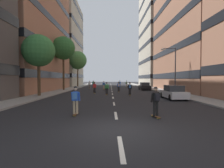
% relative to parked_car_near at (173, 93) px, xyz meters
% --- Properties ---
extents(ground_plane, '(189.68, 189.68, 0.00)m').
position_rel_parked_car_near_xyz_m(ground_plane, '(-6.63, 20.00, -0.70)').
color(ground_plane, black).
extents(sidewalk_left, '(2.78, 86.94, 0.14)m').
position_rel_parked_car_near_xyz_m(sidewalk_left, '(-15.85, 23.95, -0.63)').
color(sidewalk_left, gray).
rests_on(sidewalk_left, ground_plane).
extents(sidewalk_right, '(2.78, 86.94, 0.14)m').
position_rel_parked_car_near_xyz_m(sidewalk_right, '(2.59, 23.95, -0.63)').
color(sidewalk_right, gray).
rests_on(sidewalk_right, ground_plane).
extents(lane_markings, '(0.16, 72.20, 0.01)m').
position_rel_parked_car_near_xyz_m(lane_markings, '(-6.63, 21.39, -0.70)').
color(lane_markings, silver).
rests_on(lane_markings, ground_plane).
extents(building_left_mid, '(15.68, 23.39, 29.30)m').
position_rel_parked_car_near_xyz_m(building_left_mid, '(-25.02, 13.56, 14.04)').
color(building_left_mid, '#9E6B51').
rests_on(building_left_mid, ground_plane).
extents(building_left_far, '(15.68, 20.35, 26.65)m').
position_rel_parked_car_near_xyz_m(building_left_far, '(-25.02, 37.99, 12.72)').
color(building_left_far, '#B2A893').
rests_on(building_left_far, ground_plane).
extents(building_right_mid, '(15.68, 23.24, 32.78)m').
position_rel_parked_car_near_xyz_m(building_right_mid, '(11.76, 13.56, 15.78)').
color(building_right_mid, '#9E6B51').
rests_on(building_right_mid, ground_plane).
extents(building_right_far, '(15.68, 19.80, 34.39)m').
position_rel_parked_car_near_xyz_m(building_right_far, '(11.76, 37.99, 16.59)').
color(building_right_far, '#BCB29E').
rests_on(building_right_far, ground_plane).
extents(parked_car_near, '(1.82, 4.40, 1.52)m').
position_rel_parked_car_near_xyz_m(parked_car_near, '(0.00, 0.00, 0.00)').
color(parked_car_near, silver).
rests_on(parked_car_near, ground_plane).
extents(parked_car_mid, '(1.82, 4.40, 1.52)m').
position_rel_parked_car_near_xyz_m(parked_car_mid, '(0.00, 16.04, 0.00)').
color(parked_car_mid, black).
rests_on(parked_car_mid, ground_plane).
extents(street_tree_near, '(4.97, 4.97, 9.68)m').
position_rel_parked_car_near_xyz_m(street_tree_near, '(-15.85, 28.97, 6.61)').
color(street_tree_near, '#4C3823').
rests_on(street_tree_near, sidewalk_left).
extents(street_tree_mid, '(3.97, 3.97, 7.57)m').
position_rel_parked_car_near_xyz_m(street_tree_mid, '(-15.85, 2.75, 5.00)').
color(street_tree_mid, '#4C3823').
rests_on(street_tree_mid, sidewalk_left).
extents(street_tree_far, '(4.38, 4.38, 10.11)m').
position_rel_parked_car_near_xyz_m(street_tree_far, '(-15.85, 14.34, 7.32)').
color(street_tree_far, '#4C3823').
rests_on(street_tree_far, sidewalk_left).
extents(streetlamp_right, '(2.13, 0.30, 6.50)m').
position_rel_parked_car_near_xyz_m(streetlamp_right, '(1.94, 5.66, 3.44)').
color(streetlamp_right, '#3F3F44').
rests_on(streetlamp_right, sidewalk_right).
extents(skater_0, '(0.57, 0.92, 1.78)m').
position_rel_parked_car_near_xyz_m(skater_0, '(-2.46, 28.63, 0.32)').
color(skater_0, brown).
rests_on(skater_0, ground_plane).
extents(skater_1, '(0.56, 0.92, 1.78)m').
position_rel_parked_car_near_xyz_m(skater_1, '(-11.66, 20.63, 0.29)').
color(skater_1, brown).
rests_on(skater_1, ground_plane).
extents(skater_2, '(0.55, 0.92, 1.78)m').
position_rel_parked_car_near_xyz_m(skater_2, '(-10.49, 18.25, 0.32)').
color(skater_2, brown).
rests_on(skater_2, ground_plane).
extents(skater_3, '(0.55, 0.92, 1.78)m').
position_rel_parked_car_near_xyz_m(skater_3, '(-11.59, 28.63, 0.29)').
color(skater_3, brown).
rests_on(skater_3, ground_plane).
extents(skater_4, '(0.56, 0.92, 1.78)m').
position_rel_parked_car_near_xyz_m(skater_4, '(-8.28, 17.46, 0.32)').
color(skater_4, brown).
rests_on(skater_4, ground_plane).
extents(skater_5, '(0.56, 0.92, 1.78)m').
position_rel_parked_car_near_xyz_m(skater_5, '(-4.15, 31.11, 0.32)').
color(skater_5, brown).
rests_on(skater_5, ground_plane).
extents(skater_6, '(0.57, 0.92, 1.78)m').
position_rel_parked_car_near_xyz_m(skater_6, '(-9.34, 7.42, 0.29)').
color(skater_6, brown).
rests_on(skater_6, ground_plane).
extents(skater_7, '(0.54, 0.91, 1.78)m').
position_rel_parked_car_near_xyz_m(skater_7, '(-4.31, 4.31, 0.32)').
color(skater_7, brown).
rests_on(skater_7, ground_plane).
extents(skater_8, '(0.57, 0.92, 1.78)m').
position_rel_parked_car_near_xyz_m(skater_8, '(-4.36, -9.25, 0.32)').
color(skater_8, brown).
rests_on(skater_8, ground_plane).
extents(skater_9, '(0.53, 0.90, 1.78)m').
position_rel_parked_car_near_xyz_m(skater_9, '(-5.53, 10.16, 0.32)').
color(skater_9, brown).
rests_on(skater_9, ground_plane).
extents(skater_10, '(0.53, 0.90, 1.78)m').
position_rel_parked_car_near_xyz_m(skater_10, '(-9.08, -8.57, 0.32)').
color(skater_10, brown).
rests_on(skater_10, ground_plane).
extents(skater_11, '(0.54, 0.91, 1.78)m').
position_rel_parked_car_near_xyz_m(skater_11, '(-7.44, 5.27, 0.32)').
color(skater_11, brown).
rests_on(skater_11, ground_plane).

